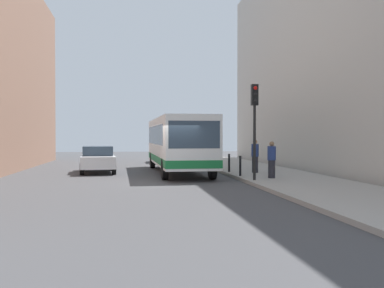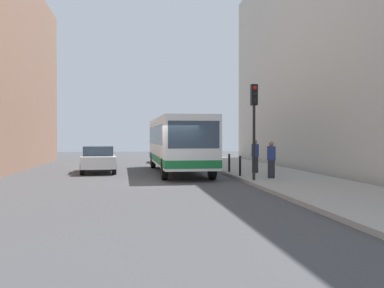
{
  "view_description": "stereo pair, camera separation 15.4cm",
  "coord_description": "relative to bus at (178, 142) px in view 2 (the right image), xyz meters",
  "views": [
    {
      "loc": [
        -1.8,
        -19.76,
        2.02
      ],
      "look_at": [
        1.41,
        2.91,
        1.63
      ],
      "focal_mm": 41.98,
      "sensor_mm": 36.0,
      "label": 1
    },
    {
      "loc": [
        -1.65,
        -19.78,
        2.02
      ],
      "look_at": [
        1.41,
        2.91,
        1.63
      ],
      "focal_mm": 41.98,
      "sensor_mm": 36.0,
      "label": 2
    }
  ],
  "objects": [
    {
      "name": "ground_plane",
      "position": [
        -0.91,
        -5.02,
        -1.73
      ],
      "size": [
        80.0,
        80.0,
        0.0
      ],
      "primitive_type": "plane",
      "color": "#424244"
    },
    {
      "name": "sidewalk",
      "position": [
        4.49,
        -5.02,
        -1.65
      ],
      "size": [
        4.4,
        40.0,
        0.15
      ],
      "primitive_type": "cube",
      "color": "#9E9991",
      "rests_on": "ground"
    },
    {
      "name": "building_right",
      "position": [
        10.59,
        -1.02,
        5.24
      ],
      "size": [
        7.0,
        32.0,
        13.94
      ],
      "primitive_type": "cube",
      "color": "#BCB7AD",
      "rests_on": "ground"
    },
    {
      "name": "bus",
      "position": [
        0.0,
        0.0,
        0.0
      ],
      "size": [
        2.74,
        11.07,
        3.0
      ],
      "rotation": [
        0.0,
        0.0,
        3.16
      ],
      "color": "white",
      "rests_on": "ground"
    },
    {
      "name": "car_beside_bus",
      "position": [
        -4.42,
        0.71,
        -0.94
      ],
      "size": [
        2.15,
        4.53,
        1.48
      ],
      "rotation": [
        0.0,
        0.0,
        3.22
      ],
      "color": "silver",
      "rests_on": "ground"
    },
    {
      "name": "car_behind_bus",
      "position": [
        0.09,
        9.78,
        -0.94
      ],
      "size": [
        1.91,
        4.42,
        1.48
      ],
      "rotation": [
        0.0,
        0.0,
        3.15
      ],
      "color": "silver",
      "rests_on": "ground"
    },
    {
      "name": "traffic_light",
      "position": [
        2.64,
        -6.14,
        1.28
      ],
      "size": [
        0.28,
        0.33,
        4.1
      ],
      "color": "black",
      "rests_on": "sidewalk"
    },
    {
      "name": "bollard_near",
      "position": [
        2.54,
        -4.07,
        -1.1
      ],
      "size": [
        0.11,
        0.11,
        0.95
      ],
      "primitive_type": "cylinder",
      "color": "black",
      "rests_on": "sidewalk"
    },
    {
      "name": "bollard_mid",
      "position": [
        2.54,
        -1.69,
        -1.1
      ],
      "size": [
        0.11,
        0.11,
        0.95
      ],
      "primitive_type": "cylinder",
      "color": "black",
      "rests_on": "sidewalk"
    },
    {
      "name": "bollard_far",
      "position": [
        2.54,
        0.69,
        -1.1
      ],
      "size": [
        0.11,
        0.11,
        0.95
      ],
      "primitive_type": "cylinder",
      "color": "black",
      "rests_on": "sidewalk"
    },
    {
      "name": "bollard_farthest",
      "position": [
        2.54,
        3.07,
        -1.1
      ],
      "size": [
        0.11,
        0.11,
        0.95
      ],
      "primitive_type": "cylinder",
      "color": "black",
      "rests_on": "sidewalk"
    },
    {
      "name": "pedestrian_near_signal",
      "position": [
        3.65,
        -5.39,
        -0.76
      ],
      "size": [
        0.38,
        0.38,
        1.65
      ],
      "rotation": [
        0.0,
        0.0,
        3.68
      ],
      "color": "#26262D",
      "rests_on": "sidewalk"
    },
    {
      "name": "pedestrian_mid_sidewalk",
      "position": [
        3.77,
        -2.31,
        -0.72
      ],
      "size": [
        0.38,
        0.38,
        1.7
      ],
      "rotation": [
        0.0,
        0.0,
        3.96
      ],
      "color": "#26262D",
      "rests_on": "sidewalk"
    }
  ]
}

